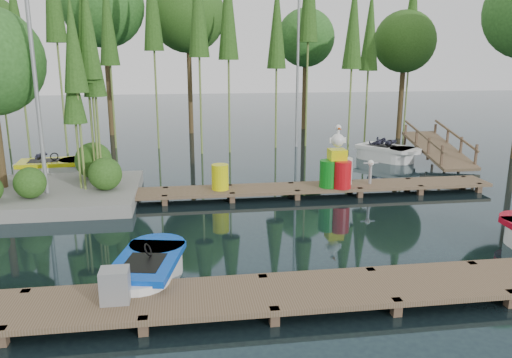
{
  "coord_description": "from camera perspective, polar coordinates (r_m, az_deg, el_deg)",
  "views": [
    {
      "loc": [
        -1.38,
        -12.53,
        4.41
      ],
      "look_at": [
        0.5,
        0.5,
        1.1
      ],
      "focal_mm": 35.0,
      "sensor_mm": 36.0,
      "label": 1
    }
  ],
  "objects": [
    {
      "name": "ground_plane",
      "position": [
        13.35,
        -1.82,
        -5.18
      ],
      "size": [
        90.0,
        90.0,
        0.0
      ],
      "primitive_type": "plane",
      "color": "#1C2E34"
    },
    {
      "name": "near_dock",
      "position": [
        9.15,
        1.41,
        -13.04
      ],
      "size": [
        18.0,
        1.5,
        0.5
      ],
      "color": "brown",
      "rests_on": "ground"
    },
    {
      "name": "far_dock",
      "position": [
        15.78,
        0.76,
        -1.25
      ],
      "size": [
        15.0,
        1.2,
        0.5
      ],
      "color": "brown",
      "rests_on": "ground"
    },
    {
      "name": "island",
      "position": [
        16.61,
        -25.71,
        8.51
      ],
      "size": [
        6.2,
        4.2,
        6.75
      ],
      "color": "gray",
      "rests_on": "ground"
    },
    {
      "name": "tree_screen",
      "position": [
        23.19,
        -10.33,
        18.13
      ],
      "size": [
        34.42,
        18.53,
        10.31
      ],
      "color": "#4A391F",
      "rests_on": "ground"
    },
    {
      "name": "lamp_island",
      "position": [
        15.58,
        -24.14,
        12.37
      ],
      "size": [
        0.3,
        0.3,
        7.25
      ],
      "color": "gray",
      "rests_on": "ground"
    },
    {
      "name": "lamp_rear",
      "position": [
        24.13,
        4.81,
        13.72
      ],
      "size": [
        0.3,
        0.3,
        7.25
      ],
      "color": "gray",
      "rests_on": "ground"
    },
    {
      "name": "ramp",
      "position": [
        22.01,
        20.11,
        3.26
      ],
      "size": [
        1.5,
        3.94,
        1.49
      ],
      "color": "brown",
      "rests_on": "ground"
    },
    {
      "name": "boat_blue",
      "position": [
        10.22,
        -12.25,
        -10.27
      ],
      "size": [
        1.66,
        2.76,
        0.87
      ],
      "rotation": [
        0.0,
        0.0,
        -0.21
      ],
      "color": "white",
      "rests_on": "ground"
    },
    {
      "name": "boat_yellow_far",
      "position": [
        19.89,
        -22.26,
        1.14
      ],
      "size": [
        2.97,
        1.53,
        1.44
      ],
      "rotation": [
        0.0,
        0.0,
        -0.26
      ],
      "color": "white",
      "rests_on": "ground"
    },
    {
      "name": "boat_white_far",
      "position": [
        21.97,
        14.63,
        2.89
      ],
      "size": [
        2.79,
        3.06,
        1.36
      ],
      "rotation": [
        0.0,
        0.0,
        -0.21
      ],
      "color": "white",
      "rests_on": "ground"
    },
    {
      "name": "utility_cabinet",
      "position": [
        8.98,
        -15.81,
        -11.62
      ],
      "size": [
        0.48,
        0.41,
        0.59
      ],
      "primitive_type": "cube",
      "color": "gray",
      "rests_on": "near_dock"
    },
    {
      "name": "yellow_barrel",
      "position": [
        15.51,
        -4.13,
        0.23
      ],
      "size": [
        0.53,
        0.53,
        0.79
      ],
      "primitive_type": "cylinder",
      "color": "#D4D70B",
      "rests_on": "far_dock"
    },
    {
      "name": "drum_cluster",
      "position": [
        16.02,
        9.35,
        1.2
      ],
      "size": [
        1.14,
        1.05,
        1.97
      ],
      "color": "#0D7616",
      "rests_on": "far_dock"
    },
    {
      "name": "seagull_post",
      "position": [
        16.54,
        12.96,
        1.26
      ],
      "size": [
        0.49,
        0.27,
        0.79
      ],
      "color": "gray",
      "rests_on": "far_dock"
    }
  ]
}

